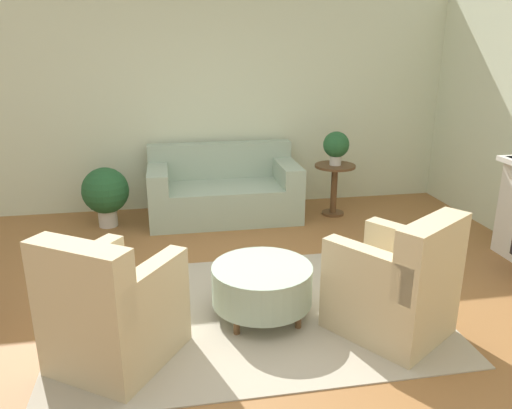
{
  "coord_description": "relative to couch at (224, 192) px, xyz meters",
  "views": [
    {
      "loc": [
        -0.59,
        -3.56,
        2.13
      ],
      "look_at": [
        0.15,
        0.55,
        0.75
      ],
      "focal_mm": 35.0,
      "sensor_mm": 36.0,
      "label": 1
    }
  ],
  "objects": [
    {
      "name": "couch",
      "position": [
        0.0,
        0.0,
        0.0
      ],
      "size": [
        1.83,
        0.93,
        0.89
      ],
      "color": "#9EB29E",
      "rests_on": "ground_plane"
    },
    {
      "name": "potted_plant_floor",
      "position": [
        -1.41,
        -0.09,
        0.1
      ],
      "size": [
        0.55,
        0.55,
        0.72
      ],
      "color": "beige",
      "rests_on": "ground_plane"
    },
    {
      "name": "side_table",
      "position": [
        1.39,
        -0.17,
        0.12
      ],
      "size": [
        0.51,
        0.51,
        0.65
      ],
      "color": "brown",
      "rests_on": "ground_plane"
    },
    {
      "name": "potted_plant_on_side_table",
      "position": [
        1.39,
        -0.17,
        0.57
      ],
      "size": [
        0.32,
        0.32,
        0.42
      ],
      "color": "beige",
      "rests_on": "side_table"
    },
    {
      "name": "ground_plane",
      "position": [
        -0.07,
        -2.39,
        -0.33
      ],
      "size": [
        16.0,
        16.0,
        0.0
      ],
      "primitive_type": "plane",
      "color": "#996638"
    },
    {
      "name": "rug",
      "position": [
        -0.07,
        -2.39,
        -0.32
      ],
      "size": [
        3.04,
        2.06,
        0.01
      ],
      "color": "#B2A893",
      "rests_on": "ground_plane"
    },
    {
      "name": "wall_back",
      "position": [
        -0.07,
        0.56,
        1.07
      ],
      "size": [
        9.77,
        0.12,
        2.8
      ],
      "color": "beige",
      "rests_on": "ground_plane"
    },
    {
      "name": "armchair_right",
      "position": [
        0.96,
        -2.86,
        0.06
      ],
      "size": [
        1.01,
        1.04,
        0.96
      ],
      "color": "#C6B289",
      "rests_on": "rug"
    },
    {
      "name": "armchair_left",
      "position": [
        -1.1,
        -2.86,
        0.06
      ],
      "size": [
        1.01,
        1.04,
        0.96
      ],
      "color": "#C6B289",
      "rests_on": "rug"
    },
    {
      "name": "ottoman_table",
      "position": [
        0.02,
        -2.45,
        -0.04
      ],
      "size": [
        0.8,
        0.8,
        0.43
      ],
      "color": "#9EB29E",
      "rests_on": "rug"
    }
  ]
}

